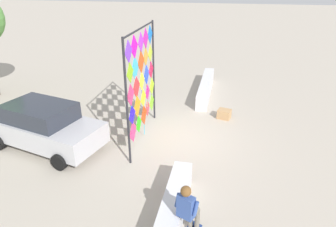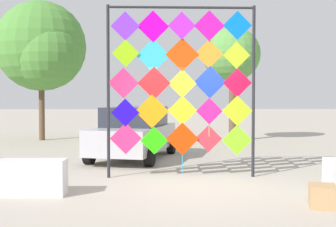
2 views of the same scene
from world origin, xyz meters
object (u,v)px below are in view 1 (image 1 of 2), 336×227
(parked_car, at_px, (44,126))
(cardboard_box_large, at_px, (224,114))
(kite_display_rack, at_px, (142,79))
(seated_vendor, at_px, (188,207))

(parked_car, relative_size, cardboard_box_large, 8.31)
(kite_display_rack, distance_m, parked_car, 3.62)
(kite_display_rack, distance_m, seated_vendor, 4.91)
(seated_vendor, height_order, cardboard_box_large, seated_vendor)
(parked_car, height_order, cardboard_box_large, parked_car)
(kite_display_rack, height_order, cardboard_box_large, kite_display_rack)
(seated_vendor, xyz_separation_m, cardboard_box_large, (6.40, -0.59, -0.70))
(kite_display_rack, xyz_separation_m, cardboard_box_large, (2.21, -2.79, -2.04))
(kite_display_rack, height_order, seated_vendor, kite_display_rack)
(kite_display_rack, xyz_separation_m, seated_vendor, (-4.19, -2.19, -1.33))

